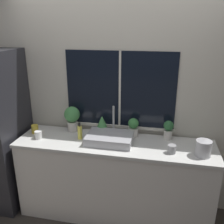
{
  "coord_description": "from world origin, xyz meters",
  "views": [
    {
      "loc": [
        0.48,
        -2.13,
        2.15
      ],
      "look_at": [
        -0.03,
        0.28,
        1.28
      ],
      "focal_mm": 40.0,
      "sensor_mm": 36.0,
      "label": 1
    }
  ],
  "objects_px": {
    "soap_bottle": "(80,132)",
    "mug_green": "(202,143)",
    "potted_plant_far_right": "(168,129)",
    "potted_plant_center_left": "(102,124)",
    "potted_plant_far_left": "(72,117)",
    "mug_white": "(38,135)",
    "mug_grey": "(172,149)",
    "sink": "(110,138)",
    "mug_yellow": "(35,129)",
    "potted_plant_center_right": "(133,127)",
    "kettle": "(203,148)"
  },
  "relations": [
    {
      "from": "soap_bottle",
      "to": "mug_green",
      "type": "height_order",
      "value": "soap_bottle"
    },
    {
      "from": "potted_plant_center_left",
      "to": "mug_green",
      "type": "xyz_separation_m",
      "value": [
        1.11,
        -0.11,
        -0.07
      ]
    },
    {
      "from": "mug_green",
      "to": "kettle",
      "type": "xyz_separation_m",
      "value": [
        -0.02,
        -0.2,
        0.05
      ]
    },
    {
      "from": "potted_plant_far_left",
      "to": "mug_grey",
      "type": "xyz_separation_m",
      "value": [
        1.16,
        -0.32,
        -0.14
      ]
    },
    {
      "from": "potted_plant_center_left",
      "to": "sink",
      "type": "bearing_deg",
      "value": -56.64
    },
    {
      "from": "potted_plant_far_left",
      "to": "potted_plant_center_right",
      "type": "distance_m",
      "value": 0.73
    },
    {
      "from": "potted_plant_far_left",
      "to": "potted_plant_far_right",
      "type": "relative_size",
      "value": 1.4
    },
    {
      "from": "mug_green",
      "to": "kettle",
      "type": "distance_m",
      "value": 0.21
    },
    {
      "from": "mug_yellow",
      "to": "kettle",
      "type": "bearing_deg",
      "value": -4.93
    },
    {
      "from": "potted_plant_far_right",
      "to": "soap_bottle",
      "type": "distance_m",
      "value": 0.98
    },
    {
      "from": "potted_plant_center_right",
      "to": "mug_green",
      "type": "relative_size",
      "value": 2.44
    },
    {
      "from": "mug_green",
      "to": "sink",
      "type": "bearing_deg",
      "value": -174.69
    },
    {
      "from": "potted_plant_far_right",
      "to": "mug_green",
      "type": "xyz_separation_m",
      "value": [
        0.35,
        -0.11,
        -0.08
      ]
    },
    {
      "from": "mug_grey",
      "to": "mug_green",
      "type": "xyz_separation_m",
      "value": [
        0.32,
        0.21,
        -0.0
      ]
    },
    {
      "from": "mug_white",
      "to": "potted_plant_far_left",
      "type": "bearing_deg",
      "value": 43.2
    },
    {
      "from": "soap_bottle",
      "to": "mug_white",
      "type": "bearing_deg",
      "value": -169.68
    },
    {
      "from": "sink",
      "to": "potted_plant_center_left",
      "type": "distance_m",
      "value": 0.25
    },
    {
      "from": "sink",
      "to": "potted_plant_far_right",
      "type": "bearing_deg",
      "value": 18.32
    },
    {
      "from": "soap_bottle",
      "to": "mug_yellow",
      "type": "distance_m",
      "value": 0.57
    },
    {
      "from": "soap_bottle",
      "to": "sink",
      "type": "bearing_deg",
      "value": -0.83
    },
    {
      "from": "potted_plant_center_left",
      "to": "mug_yellow",
      "type": "distance_m",
      "value": 0.8
    },
    {
      "from": "potted_plant_far_left",
      "to": "potted_plant_center_right",
      "type": "relative_size",
      "value": 1.41
    },
    {
      "from": "mug_yellow",
      "to": "potted_plant_far_right",
      "type": "bearing_deg",
      "value": 5.81
    },
    {
      "from": "potted_plant_center_left",
      "to": "potted_plant_center_right",
      "type": "relative_size",
      "value": 1.01
    },
    {
      "from": "mug_white",
      "to": "sink",
      "type": "bearing_deg",
      "value": 5.63
    },
    {
      "from": "soap_bottle",
      "to": "mug_grey",
      "type": "bearing_deg",
      "value": -6.92
    },
    {
      "from": "soap_bottle",
      "to": "mug_grey",
      "type": "xyz_separation_m",
      "value": [
        1.0,
        -0.12,
        -0.04
      ]
    },
    {
      "from": "potted_plant_far_left",
      "to": "mug_white",
      "type": "bearing_deg",
      "value": -136.8
    },
    {
      "from": "mug_yellow",
      "to": "sink",
      "type": "bearing_deg",
      "value": -3.09
    },
    {
      "from": "sink",
      "to": "soap_bottle",
      "type": "height_order",
      "value": "sink"
    },
    {
      "from": "potted_plant_center_left",
      "to": "mug_green",
      "type": "bearing_deg",
      "value": -5.91
    },
    {
      "from": "potted_plant_center_right",
      "to": "mug_white",
      "type": "bearing_deg",
      "value": -164.61
    },
    {
      "from": "sink",
      "to": "kettle",
      "type": "xyz_separation_m",
      "value": [
        0.96,
        -0.11,
        0.04
      ]
    },
    {
      "from": "potted_plant_far_left",
      "to": "potted_plant_far_right",
      "type": "distance_m",
      "value": 1.12
    },
    {
      "from": "potted_plant_center_right",
      "to": "soap_bottle",
      "type": "height_order",
      "value": "potted_plant_center_right"
    },
    {
      "from": "potted_plant_far_right",
      "to": "mug_green",
      "type": "bearing_deg",
      "value": -17.99
    },
    {
      "from": "soap_bottle",
      "to": "mug_grey",
      "type": "relative_size",
      "value": 2.3
    },
    {
      "from": "mug_white",
      "to": "mug_yellow",
      "type": "distance_m",
      "value": 0.17
    },
    {
      "from": "mug_grey",
      "to": "mug_yellow",
      "type": "relative_size",
      "value": 0.85
    },
    {
      "from": "potted_plant_center_right",
      "to": "mug_yellow",
      "type": "xyz_separation_m",
      "value": [
        -1.14,
        -0.16,
        -0.06
      ]
    },
    {
      "from": "potted_plant_center_right",
      "to": "kettle",
      "type": "xyz_separation_m",
      "value": [
        0.73,
        -0.32,
        -0.02
      ]
    },
    {
      "from": "potted_plant_far_left",
      "to": "potted_plant_center_left",
      "type": "distance_m",
      "value": 0.37
    },
    {
      "from": "potted_plant_center_left",
      "to": "soap_bottle",
      "type": "distance_m",
      "value": 0.29
    },
    {
      "from": "potted_plant_far_left",
      "to": "mug_grey",
      "type": "height_order",
      "value": "potted_plant_far_left"
    },
    {
      "from": "potted_plant_center_right",
      "to": "potted_plant_far_left",
      "type": "bearing_deg",
      "value": 180.0
    },
    {
      "from": "soap_bottle",
      "to": "mug_grey",
      "type": "distance_m",
      "value": 1.01
    },
    {
      "from": "soap_bottle",
      "to": "potted_plant_center_right",
      "type": "bearing_deg",
      "value": 19.33
    },
    {
      "from": "mug_grey",
      "to": "mug_green",
      "type": "height_order",
      "value": "mug_grey"
    },
    {
      "from": "soap_bottle",
      "to": "potted_plant_far_right",
      "type": "bearing_deg",
      "value": 11.77
    },
    {
      "from": "potted_plant_far_right",
      "to": "soap_bottle",
      "type": "height_order",
      "value": "potted_plant_far_right"
    }
  ]
}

